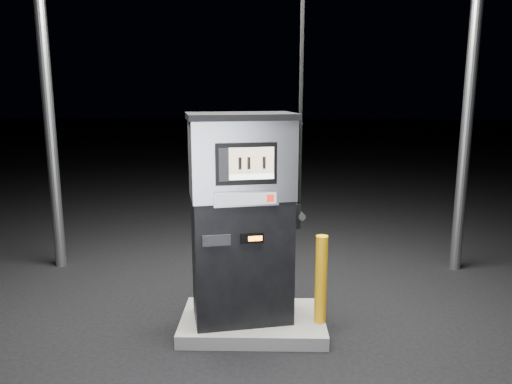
{
  "coord_description": "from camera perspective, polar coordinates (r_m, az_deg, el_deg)",
  "views": [
    {
      "loc": [
        0.14,
        -5.21,
        2.66
      ],
      "look_at": [
        0.04,
        0.0,
        1.58
      ],
      "focal_mm": 35.0,
      "sensor_mm": 36.0,
      "label": 1
    }
  ],
  "objects": [
    {
      "name": "bollard_right",
      "position": [
        5.51,
        7.43,
        -9.89
      ],
      "size": [
        0.13,
        0.13,
        0.98
      ],
      "primitive_type": "cylinder",
      "rotation": [
        0.0,
        0.0,
        -0.0
      ],
      "color": "orange",
      "rests_on": "pump_island"
    },
    {
      "name": "ground",
      "position": [
        5.85,
        -0.36,
        -15.33
      ],
      "size": [
        80.0,
        80.0,
        0.0
      ],
      "primitive_type": "plane",
      "color": "black",
      "rests_on": "ground"
    },
    {
      "name": "fuel_dispenser",
      "position": [
        5.36,
        -1.61,
        -2.84
      ],
      "size": [
        1.31,
        0.89,
        4.7
      ],
      "rotation": [
        0.0,
        0.0,
        0.21
      ],
      "color": "black",
      "rests_on": "pump_island"
    },
    {
      "name": "bollard_left",
      "position": [
        5.79,
        -6.47,
        -9.26
      ],
      "size": [
        0.15,
        0.15,
        0.89
      ],
      "primitive_type": "cylinder",
      "rotation": [
        0.0,
        0.0,
        0.38
      ],
      "color": "orange",
      "rests_on": "pump_island"
    },
    {
      "name": "pump_island",
      "position": [
        5.81,
        -0.36,
        -14.67
      ],
      "size": [
        1.6,
        1.0,
        0.15
      ],
      "primitive_type": "cube",
      "color": "slate",
      "rests_on": "ground"
    }
  ]
}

